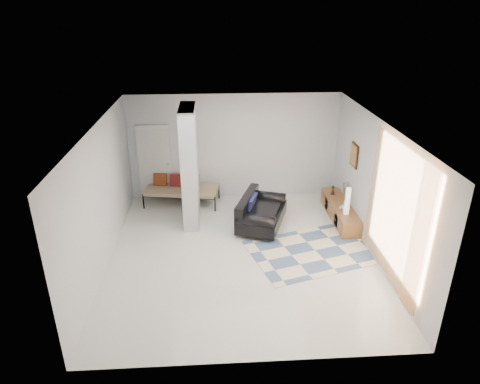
{
  "coord_description": "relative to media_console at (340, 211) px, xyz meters",
  "views": [
    {
      "loc": [
        -0.52,
        -7.75,
        4.92
      ],
      "look_at": [
        0.01,
        0.6,
        1.17
      ],
      "focal_mm": 32.0,
      "sensor_mm": 36.0,
      "label": 1
    }
  ],
  "objects": [
    {
      "name": "area_rug",
      "position": [
        -0.93,
        -1.44,
        -0.2
      ],
      "size": [
        3.12,
        2.52,
        0.01
      ],
      "primitive_type": "cube",
      "rotation": [
        0.0,
        0.0,
        0.29
      ],
      "color": "beige",
      "rests_on": "floor"
    },
    {
      "name": "wall_left",
      "position": [
        -5.27,
        -1.45,
        1.2
      ],
      "size": [
        0.0,
        6.0,
        6.0
      ],
      "primitive_type": "plane",
      "rotation": [
        1.57,
        0.0,
        1.57
      ],
      "color": "silver",
      "rests_on": "ground"
    },
    {
      "name": "vase",
      "position": [
        -0.05,
        -0.34,
        0.28
      ],
      "size": [
        0.19,
        0.19,
        0.17
      ],
      "primitive_type": "imported",
      "rotation": [
        0.0,
        0.0,
        0.17
      ],
      "color": "silver",
      "rests_on": "media_console"
    },
    {
      "name": "media_console",
      "position": [
        0.0,
        0.0,
        0.0
      ],
      "size": [
        0.45,
        2.05,
        0.8
      ],
      "color": "brown",
      "rests_on": "floor"
    },
    {
      "name": "wall_right",
      "position": [
        0.23,
        -1.45,
        1.2
      ],
      "size": [
        0.0,
        6.0,
        6.0
      ],
      "primitive_type": "plane",
      "rotation": [
        1.57,
        0.0,
        -1.57
      ],
      "color": "silver",
      "rests_on": "ground"
    },
    {
      "name": "wall_art",
      "position": [
        0.2,
        -0.0,
        1.45
      ],
      "size": [
        0.04,
        0.45,
        0.55
      ],
      "primitive_type": "cube",
      "color": "#361E0E",
      "rests_on": "wall_right"
    },
    {
      "name": "daybed",
      "position": [
        -3.94,
        1.15,
        0.21
      ],
      "size": [
        1.99,
        1.08,
        0.77
      ],
      "rotation": [
        0.0,
        0.0,
        -0.15
      ],
      "color": "black",
      "rests_on": "floor"
    },
    {
      "name": "hallway_door",
      "position": [
        -4.62,
        1.51,
        0.82
      ],
      "size": [
        0.85,
        0.06,
        2.04
      ],
      "primitive_type": "cube",
      "color": "silver",
      "rests_on": "floor"
    },
    {
      "name": "loveseat",
      "position": [
        -2.02,
        -0.25,
        0.15
      ],
      "size": [
        1.37,
        1.77,
        0.76
      ],
      "rotation": [
        0.0,
        0.0,
        -0.34
      ],
      "color": "silver",
      "rests_on": "floor"
    },
    {
      "name": "wall_front",
      "position": [
        -2.52,
        -4.45,
        1.2
      ],
      "size": [
        6.0,
        0.0,
        6.0
      ],
      "primitive_type": "plane",
      "rotation": [
        -1.57,
        0.0,
        0.0
      ],
      "color": "silver",
      "rests_on": "ground"
    },
    {
      "name": "floor",
      "position": [
        -2.52,
        -1.45,
        -0.2
      ],
      "size": [
        6.0,
        6.0,
        0.0
      ],
      "primitive_type": "plane",
      "color": "silver",
      "rests_on": "ground"
    },
    {
      "name": "partition_column",
      "position": [
        -3.62,
        0.15,
        1.2
      ],
      "size": [
        0.35,
        1.2,
        2.8
      ],
      "primitive_type": "cube",
      "color": "#A7ADAF",
      "rests_on": "floor"
    },
    {
      "name": "wall_back",
      "position": [
        -2.52,
        1.55,
        1.2
      ],
      "size": [
        6.0,
        0.0,
        6.0
      ],
      "primitive_type": "plane",
      "rotation": [
        1.57,
        0.0,
        0.0
      ],
      "color": "silver",
      "rests_on": "ground"
    },
    {
      "name": "bronze_figurine",
      "position": [
        -0.05,
        0.58,
        0.31
      ],
      "size": [
        0.12,
        0.12,
        0.23
      ],
      "primitive_type": null,
      "rotation": [
        0.0,
        0.0,
        0.0
      ],
      "color": "#312215",
      "rests_on": "media_console"
    },
    {
      "name": "curtain",
      "position": [
        0.15,
        -2.6,
        1.25
      ],
      "size": [
        0.0,
        2.55,
        2.55
      ],
      "primitive_type": "plane",
      "rotation": [
        1.57,
        0.0,
        1.57
      ],
      "color": "orange",
      "rests_on": "wall_right"
    },
    {
      "name": "ceiling",
      "position": [
        -2.52,
        -1.45,
        2.6
      ],
      "size": [
        6.0,
        6.0,
        0.0
      ],
      "primitive_type": "plane",
      "rotation": [
        3.14,
        0.0,
        0.0
      ],
      "color": "white",
      "rests_on": "wall_back"
    },
    {
      "name": "cylinder_lamp",
      "position": [
        -0.02,
        -0.52,
        0.52
      ],
      "size": [
        0.12,
        0.12,
        0.65
      ],
      "primitive_type": "cylinder",
      "color": "white",
      "rests_on": "media_console"
    }
  ]
}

